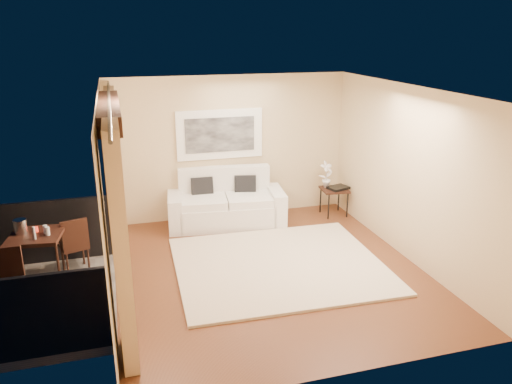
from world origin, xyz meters
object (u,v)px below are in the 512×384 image
object	(u,v)px
side_table	(334,192)
bistro_table	(36,240)
balcony_chair_near	(3,287)
orchid	(326,174)
balcony_chair_far	(75,242)
sofa	(226,205)
ice_bucket	(21,226)

from	to	relation	value
side_table	bistro_table	world-z (taller)	bistro_table
bistro_table	balcony_chair_near	world-z (taller)	balcony_chair_near
bistro_table	orchid	bearing A→B (deg)	18.06
side_table	balcony_chair_far	distance (m)	4.86
side_table	orchid	xyz separation A→B (m)	(-0.12, 0.14, 0.32)
sofa	ice_bucket	xyz separation A→B (m)	(-3.24, -1.58, 0.54)
bistro_table	balcony_chair_far	distance (m)	0.60
sofa	bistro_table	world-z (taller)	sofa
orchid	balcony_chair_far	bearing A→B (deg)	-163.78
sofa	orchid	xyz separation A→B (m)	(2.00, -0.03, 0.44)
side_table	bistro_table	distance (m)	5.40
bistro_table	ice_bucket	xyz separation A→B (m)	(-0.19, 0.09, 0.18)
balcony_chair_far	sofa	bearing A→B (deg)	-169.18
balcony_chair_far	balcony_chair_near	xyz separation A→B (m)	(-0.70, -1.45, 0.14)
bistro_table	balcony_chair_far	xyz separation A→B (m)	(0.46, 0.31, -0.22)
balcony_chair_far	ice_bucket	world-z (taller)	ice_bucket
side_table	ice_bucket	xyz separation A→B (m)	(-5.36, -1.42, 0.43)
bistro_table	balcony_chair_near	xyz separation A→B (m)	(-0.24, -1.14, -0.09)
balcony_chair_far	bistro_table	bearing A→B (deg)	17.08
balcony_chair_near	ice_bucket	bearing A→B (deg)	86.33
ice_bucket	side_table	bearing A→B (deg)	14.83
bistro_table	ice_bucket	distance (m)	0.28
sofa	balcony_chair_far	size ratio (longest dim) A/B	2.54
side_table	balcony_chair_near	bearing A→B (deg)	-153.92
sofa	balcony_chair_near	size ratio (longest dim) A/B	2.03
orchid	ice_bucket	xyz separation A→B (m)	(-5.24, -1.56, 0.11)
ice_bucket	orchid	bearing A→B (deg)	16.53
bistro_table	balcony_chair_near	bearing A→B (deg)	-101.70
sofa	balcony_chair_near	xyz separation A→B (m)	(-3.29, -2.81, 0.28)
sofa	ice_bucket	world-z (taller)	sofa
side_table	bistro_table	bearing A→B (deg)	-163.71
side_table	ice_bucket	world-z (taller)	ice_bucket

